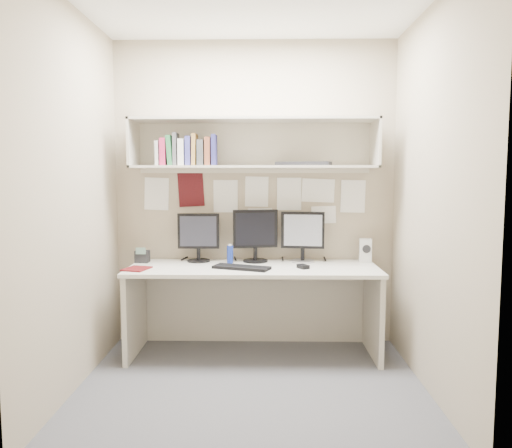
{
  "coord_description": "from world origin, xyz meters",
  "views": [
    {
      "loc": [
        0.1,
        -3.32,
        1.46
      ],
      "look_at": [
        0.03,
        0.35,
        1.1
      ],
      "focal_mm": 35.0,
      "sensor_mm": 36.0,
      "label": 1
    }
  ],
  "objects_px": {
    "desk": "(254,310)",
    "monitor_center": "(255,233)",
    "monitor_left": "(199,235)",
    "monitor_right": "(303,234)",
    "keyboard": "(242,267)",
    "speaker": "(365,250)",
    "desk_phone": "(142,256)",
    "maroon_notebook": "(137,269)"
  },
  "relations": [
    {
      "from": "desk",
      "to": "speaker",
      "type": "height_order",
      "value": "speaker"
    },
    {
      "from": "monitor_center",
      "to": "monitor_right",
      "type": "xyz_separation_m",
      "value": [
        0.4,
        0.0,
        -0.01
      ]
    },
    {
      "from": "monitor_left",
      "to": "speaker",
      "type": "bearing_deg",
      "value": -0.66
    },
    {
      "from": "monitor_left",
      "to": "monitor_center",
      "type": "distance_m",
      "value": 0.48
    },
    {
      "from": "desk",
      "to": "desk_phone",
      "type": "xyz_separation_m",
      "value": [
        -0.94,
        0.16,
        0.42
      ]
    },
    {
      "from": "desk",
      "to": "monitor_center",
      "type": "relative_size",
      "value": 4.53
    },
    {
      "from": "keyboard",
      "to": "maroon_notebook",
      "type": "relative_size",
      "value": 2.14
    },
    {
      "from": "maroon_notebook",
      "to": "desk_phone",
      "type": "bearing_deg",
      "value": 111.54
    },
    {
      "from": "monitor_left",
      "to": "desk_phone",
      "type": "distance_m",
      "value": 0.5
    },
    {
      "from": "keyboard",
      "to": "desk_phone",
      "type": "relative_size",
      "value": 3.34
    },
    {
      "from": "desk",
      "to": "keyboard",
      "type": "distance_m",
      "value": 0.4
    },
    {
      "from": "desk_phone",
      "to": "desk",
      "type": "bearing_deg",
      "value": -6.59
    },
    {
      "from": "monitor_left",
      "to": "desk_phone",
      "type": "xyz_separation_m",
      "value": [
        -0.47,
        -0.06,
        -0.17
      ]
    },
    {
      "from": "monitor_left",
      "to": "desk",
      "type": "bearing_deg",
      "value": -25.43
    },
    {
      "from": "keyboard",
      "to": "speaker",
      "type": "relative_size",
      "value": 2.25
    },
    {
      "from": "speaker",
      "to": "monitor_center",
      "type": "bearing_deg",
      "value": -173.05
    },
    {
      "from": "monitor_center",
      "to": "monitor_right",
      "type": "bearing_deg",
      "value": -10.79
    },
    {
      "from": "keyboard",
      "to": "desk_phone",
      "type": "distance_m",
      "value": 0.89
    },
    {
      "from": "monitor_center",
      "to": "speaker",
      "type": "height_order",
      "value": "monitor_center"
    },
    {
      "from": "desk",
      "to": "monitor_center",
      "type": "height_order",
      "value": "monitor_center"
    },
    {
      "from": "monitor_right",
      "to": "monitor_center",
      "type": "bearing_deg",
      "value": -172.67
    },
    {
      "from": "monitor_center",
      "to": "speaker",
      "type": "bearing_deg",
      "value": -11.03
    },
    {
      "from": "desk",
      "to": "monitor_right",
      "type": "xyz_separation_m",
      "value": [
        0.41,
        0.22,
        0.6
      ]
    },
    {
      "from": "keyboard",
      "to": "speaker",
      "type": "bearing_deg",
      "value": 38.24
    },
    {
      "from": "monitor_left",
      "to": "speaker",
      "type": "xyz_separation_m",
      "value": [
        1.41,
        -0.0,
        -0.13
      ]
    },
    {
      "from": "monitor_center",
      "to": "desk_phone",
      "type": "distance_m",
      "value": 0.97
    },
    {
      "from": "speaker",
      "to": "maroon_notebook",
      "type": "bearing_deg",
      "value": -161.37
    },
    {
      "from": "maroon_notebook",
      "to": "desk_phone",
      "type": "xyz_separation_m",
      "value": [
        -0.03,
        0.32,
        0.05
      ]
    },
    {
      "from": "keyboard",
      "to": "speaker",
      "type": "distance_m",
      "value": 1.09
    },
    {
      "from": "monitor_left",
      "to": "monitor_center",
      "type": "xyz_separation_m",
      "value": [
        0.48,
        -0.0,
        0.02
      ]
    },
    {
      "from": "monitor_center",
      "to": "speaker",
      "type": "relative_size",
      "value": 2.24
    },
    {
      "from": "desk",
      "to": "monitor_right",
      "type": "height_order",
      "value": "monitor_right"
    },
    {
      "from": "maroon_notebook",
      "to": "monitor_right",
      "type": "bearing_deg",
      "value": 31.51
    },
    {
      "from": "monitor_right",
      "to": "monitor_left",
      "type": "bearing_deg",
      "value": -172.68
    },
    {
      "from": "monitor_left",
      "to": "maroon_notebook",
      "type": "bearing_deg",
      "value": -139.5
    },
    {
      "from": "monitor_right",
      "to": "keyboard",
      "type": "distance_m",
      "value": 0.64
    },
    {
      "from": "monitor_center",
      "to": "keyboard",
      "type": "bearing_deg",
      "value": -117.6
    },
    {
      "from": "desk",
      "to": "speaker",
      "type": "bearing_deg",
      "value": 12.91
    },
    {
      "from": "monitor_right",
      "to": "desk",
      "type": "bearing_deg",
      "value": -144.59
    },
    {
      "from": "monitor_center",
      "to": "monitor_right",
      "type": "relative_size",
      "value": 1.04
    },
    {
      "from": "monitor_center",
      "to": "maroon_notebook",
      "type": "relative_size",
      "value": 2.13
    },
    {
      "from": "speaker",
      "to": "desk_phone",
      "type": "xyz_separation_m",
      "value": [
        -1.88,
        -0.06,
        -0.05
      ]
    }
  ]
}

